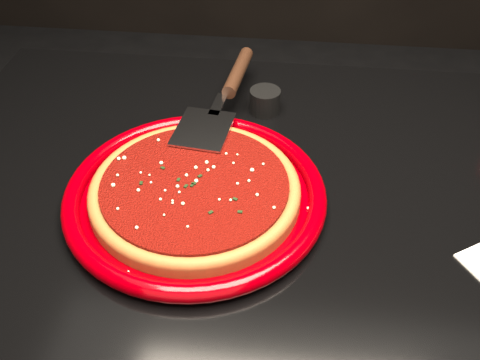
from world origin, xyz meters
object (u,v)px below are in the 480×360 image
object	(u,v)px
table	(291,346)
ramekin	(265,101)
plate	(195,194)
pizza_server	(224,96)

from	to	relation	value
table	ramekin	distance (m)	0.46
plate	pizza_server	xyz separation A→B (m)	(0.01, 0.21, 0.03)
table	ramekin	xyz separation A→B (m)	(-0.08, 0.23, 0.40)
ramekin	pizza_server	bearing A→B (deg)	-154.12
plate	pizza_server	bearing A→B (deg)	86.46
table	ramekin	world-z (taller)	ramekin
pizza_server	ramekin	bearing A→B (deg)	32.44
table	pizza_server	bearing A→B (deg)	127.03
plate	pizza_server	world-z (taller)	pizza_server
table	pizza_server	size ratio (longest dim) A/B	3.43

